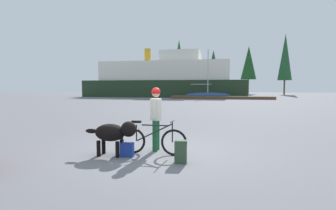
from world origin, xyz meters
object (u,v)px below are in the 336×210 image
ferry_boat (166,80)px  sailboat_moored (208,95)px  handbag_pannier (127,150)px  dog (114,133)px  bicycle (152,140)px  person_cyclist (156,113)px  backpack (181,152)px

ferry_boat → sailboat_moored: ferry_boat is taller
handbag_pannier → ferry_boat: 41.33m
dog → handbag_pannier: size_ratio=3.88×
bicycle → dog: 0.99m
person_cyclist → dog: bearing=-138.2°
bicycle → backpack: bicycle is taller
ferry_boat → dog: bearing=-79.3°
person_cyclist → handbag_pannier: 1.30m
bicycle → sailboat_moored: 34.52m
dog → sailboat_moored: size_ratio=0.19×
backpack → handbag_pannier: (-1.39, 0.26, -0.08)m
backpack → sailboat_moored: sailboat_moored is taller
sailboat_moored → handbag_pannier: bearing=-89.3°
bicycle → dog: bicycle is taller
dog → sailboat_moored: (-0.07, 34.83, -0.09)m
backpack → handbag_pannier: size_ratio=1.48×
dog → ferry_boat: 41.20m
handbag_pannier → ferry_boat: bearing=101.2°
backpack → handbag_pannier: 1.42m
dog → backpack: dog is taller
handbag_pannier → person_cyclist: bearing=57.3°
backpack → dog: bearing=170.5°
handbag_pannier → sailboat_moored: bearing=90.7°
handbag_pannier → ferry_boat: size_ratio=0.01×
dog → sailboat_moored: sailboat_moored is taller
bicycle → handbag_pannier: size_ratio=5.02×
dog → person_cyclist: bearing=41.8°
bicycle → person_cyclist: person_cyclist is taller
sailboat_moored → bicycle: bearing=-88.4°
person_cyclist → dog: person_cyclist is taller
bicycle → dog: bearing=-160.6°
bicycle → handbag_pannier: bearing=-147.7°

